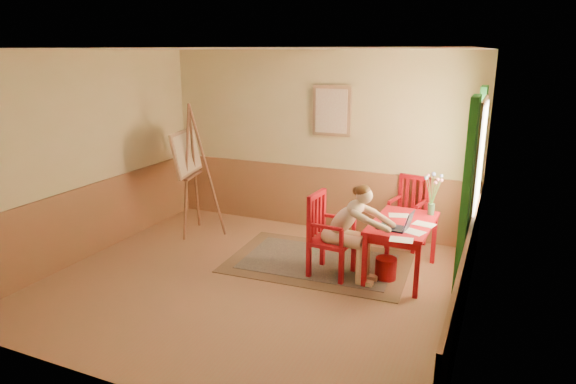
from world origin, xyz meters
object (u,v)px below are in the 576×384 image
at_px(chair_back, 409,212).
at_px(laptop, 398,226).
at_px(chair_left, 328,235).
at_px(table, 403,228).
at_px(easel, 189,158).
at_px(figure, 350,228).

distance_m(chair_back, laptop, 1.39).
bearing_deg(chair_left, laptop, 3.45).
relative_size(table, easel, 0.60).
bearing_deg(easel, chair_left, -13.98).
bearing_deg(table, figure, -144.97).
xyz_separation_m(figure, laptop, (0.56, 0.08, 0.08)).
height_order(table, easel, easel).
xyz_separation_m(table, chair_left, (-0.86, -0.37, -0.09)).
xyz_separation_m(chair_back, figure, (-0.46, -1.45, 0.17)).
distance_m(chair_left, figure, 0.33).
bearing_deg(chair_back, table, -83.91).
distance_m(chair_back, easel, 3.39).
bearing_deg(table, chair_left, -156.95).
bearing_deg(laptop, table, 89.11).
xyz_separation_m(table, chair_back, (-0.11, 1.05, -0.11)).
relative_size(chair_left, chair_back, 1.04).
relative_size(table, laptop, 2.87).
xyz_separation_m(figure, easel, (-2.76, 0.65, 0.52)).
bearing_deg(chair_left, figure, -6.27).
height_order(chair_left, easel, easel).
distance_m(table, easel, 3.39).
height_order(chair_left, laptop, chair_left).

